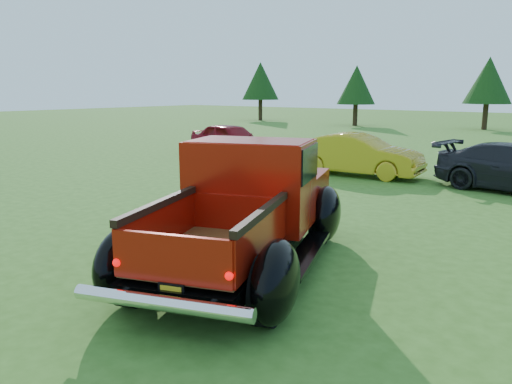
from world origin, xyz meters
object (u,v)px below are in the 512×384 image
(tree_far_west, at_px, (260,81))
(pickup_truck, at_px, (251,204))
(tree_mid_left, at_px, (488,81))
(tree_west, at_px, (356,85))
(show_car_yellow, at_px, (358,155))
(show_car_red, at_px, (231,139))

(tree_far_west, height_order, pickup_truck, tree_far_west)
(tree_far_west, distance_m, tree_mid_left, 19.03)
(tree_west, bearing_deg, show_car_yellow, -63.32)
(show_car_red, relative_size, show_car_yellow, 0.97)
(tree_far_west, height_order, show_car_red, tree_far_west)
(tree_west, relative_size, show_car_red, 1.15)
(tree_far_west, distance_m, tree_west, 10.06)
(show_car_red, bearing_deg, tree_mid_left, -6.77)
(show_car_yellow, bearing_deg, tree_far_west, 37.79)
(tree_west, distance_m, pickup_truck, 32.33)
(pickup_truck, bearing_deg, show_car_red, 111.81)
(tree_mid_left, height_order, pickup_truck, tree_mid_left)
(tree_far_west, distance_m, pickup_truck, 38.27)
(show_car_red, bearing_deg, tree_west, 17.84)
(show_car_yellow, bearing_deg, tree_mid_left, -1.58)
(tree_mid_left, distance_m, show_car_red, 22.29)
(tree_west, xyz_separation_m, tree_mid_left, (9.00, 2.00, 0.27))
(pickup_truck, relative_size, show_car_yellow, 1.38)
(tree_far_west, bearing_deg, show_car_yellow, -46.88)
(tree_far_west, distance_m, show_car_red, 24.95)
(pickup_truck, bearing_deg, tree_west, 93.59)
(pickup_truck, distance_m, show_car_yellow, 9.01)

